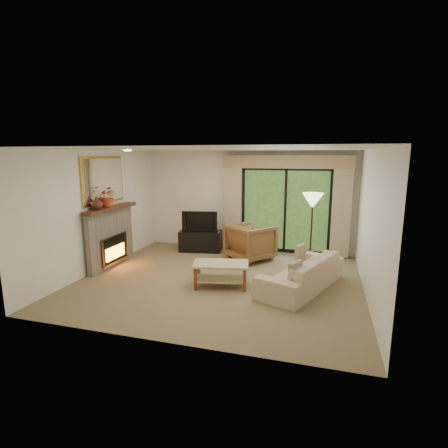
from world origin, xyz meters
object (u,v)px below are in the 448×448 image
(coffee_table, at_px, (221,275))
(media_console, at_px, (201,241))
(sofa, at_px, (301,272))
(armchair, at_px, (251,242))

(coffee_table, bearing_deg, media_console, 106.51)
(media_console, relative_size, sofa, 0.51)
(media_console, bearing_deg, armchair, -25.33)
(media_console, distance_m, coffee_table, 2.59)
(armchair, distance_m, coffee_table, 1.90)
(media_console, height_order, coffee_table, media_console)
(armchair, xyz_separation_m, sofa, (1.31, -1.55, -0.12))
(media_console, xyz_separation_m, armchair, (1.42, -0.39, 0.17))
(coffee_table, bearing_deg, sofa, 0.24)
(media_console, relative_size, coffee_table, 1.04)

